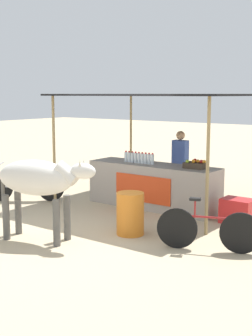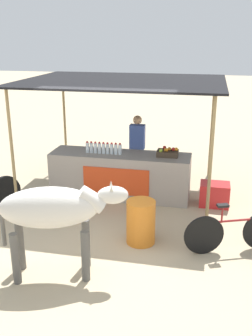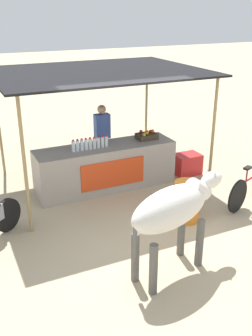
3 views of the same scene
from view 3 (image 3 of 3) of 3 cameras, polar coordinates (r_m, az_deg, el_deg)
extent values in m
plane|color=tan|center=(6.90, 4.16, -9.87)|extent=(60.00, 60.00, 0.00)
cube|color=#9E9389|center=(8.45, -2.97, 0.16)|extent=(3.00, 0.80, 0.96)
cube|color=red|center=(8.10, -1.87, -0.84)|extent=(1.40, 0.02, 0.58)
cube|color=black|center=(8.19, -4.07, 13.80)|extent=(4.20, 3.20, 0.04)
cylinder|color=#997F51|center=(6.67, -14.47, 0.11)|extent=(0.06, 0.06, 2.46)
cylinder|color=#997F51|center=(8.16, 12.48, 4.40)|extent=(0.06, 0.06, 2.46)
cylinder|color=#997F51|center=(10.49, 2.98, 8.91)|extent=(0.06, 0.06, 2.46)
cylinder|color=silver|center=(7.98, -7.65, 3.13)|extent=(0.07, 0.07, 0.22)
cylinder|color=red|center=(7.94, -7.69, 3.98)|extent=(0.04, 0.04, 0.03)
cylinder|color=silver|center=(8.00, -7.03, 3.23)|extent=(0.07, 0.07, 0.22)
cylinder|color=red|center=(7.96, -7.07, 4.08)|extent=(0.04, 0.04, 0.03)
cylinder|color=silver|center=(8.03, -6.42, 3.32)|extent=(0.07, 0.07, 0.22)
cylinder|color=red|center=(7.99, -6.46, 4.17)|extent=(0.04, 0.04, 0.03)
cylinder|color=silver|center=(8.06, -5.82, 3.41)|extent=(0.07, 0.07, 0.22)
cylinder|color=red|center=(8.02, -5.85, 4.26)|extent=(0.04, 0.04, 0.03)
cylinder|color=silver|center=(8.09, -5.22, 3.51)|extent=(0.07, 0.07, 0.22)
cylinder|color=red|center=(8.05, -5.25, 4.35)|extent=(0.04, 0.04, 0.03)
cylinder|color=silver|center=(8.11, -4.62, 3.60)|extent=(0.07, 0.07, 0.22)
cylinder|color=red|center=(8.08, -4.65, 4.43)|extent=(0.04, 0.04, 0.03)
cylinder|color=silver|center=(8.14, -4.03, 3.69)|extent=(0.07, 0.07, 0.22)
cylinder|color=red|center=(8.10, -4.05, 4.52)|extent=(0.04, 0.04, 0.03)
cylinder|color=silver|center=(8.18, -3.44, 3.77)|extent=(0.07, 0.07, 0.22)
cylinder|color=red|center=(8.14, -3.46, 4.61)|extent=(0.04, 0.04, 0.03)
cylinder|color=silver|center=(8.21, -2.85, 3.86)|extent=(0.07, 0.07, 0.22)
cylinder|color=red|center=(8.17, -2.87, 4.69)|extent=(0.04, 0.04, 0.03)
cube|color=#3F3326|center=(8.71, 3.02, 4.63)|extent=(0.44, 0.32, 0.12)
sphere|color=orange|center=(8.73, 3.10, 5.27)|extent=(0.08, 0.08, 0.08)
sphere|color=orange|center=(8.64, 3.04, 5.07)|extent=(0.08, 0.08, 0.08)
sphere|color=#B21E19|center=(8.75, 2.19, 5.32)|extent=(0.08, 0.08, 0.08)
sphere|color=orange|center=(8.65, 2.89, 5.10)|extent=(0.08, 0.08, 0.08)
sphere|color=#B21E19|center=(8.77, 3.59, 5.32)|extent=(0.08, 0.08, 0.08)
sphere|color=orange|center=(8.80, 3.90, 5.38)|extent=(0.08, 0.08, 0.08)
sphere|color=#8CB22D|center=(8.53, 2.64, 4.85)|extent=(0.08, 0.08, 0.08)
cylinder|color=#383842|center=(9.20, -3.39, 1.77)|extent=(0.22, 0.22, 0.88)
cube|color=#3F59A5|center=(8.97, -3.49, 6.08)|extent=(0.34, 0.20, 0.56)
sphere|color=tan|center=(8.87, -3.55, 8.50)|extent=(0.20, 0.20, 0.20)
cube|color=red|center=(9.35, 8.86, 0.58)|extent=(0.60, 0.44, 0.48)
cylinder|color=orange|center=(7.29, 8.78, -4.81)|extent=(0.49, 0.49, 0.76)
ellipsoid|color=silver|center=(5.53, 6.46, -5.80)|extent=(1.49, 0.89, 0.60)
cylinder|color=#575551|center=(6.30, 8.03, -9.32)|extent=(0.12, 0.12, 0.78)
cylinder|color=#575551|center=(6.11, 10.63, -10.61)|extent=(0.12, 0.12, 0.78)
cylinder|color=#575551|center=(5.71, 1.35, -12.83)|extent=(0.12, 0.12, 0.78)
cylinder|color=#575551|center=(5.50, 3.99, -14.46)|extent=(0.12, 0.12, 0.78)
cylinder|color=silver|center=(5.90, 10.45, -3.04)|extent=(0.50, 0.35, 0.41)
ellipsoid|color=silver|center=(6.09, 12.27, -1.70)|extent=(0.48, 0.33, 0.26)
cone|color=beige|center=(6.06, 11.74, -0.35)|extent=(0.05, 0.05, 0.10)
cone|color=beige|center=(5.98, 12.79, -0.74)|extent=(0.05, 0.05, 0.10)
cylinder|color=#575551|center=(5.26, 1.32, -10.69)|extent=(0.06, 0.06, 0.60)
cylinder|color=black|center=(7.22, -16.86, -6.56)|extent=(0.52, 0.43, 0.60)
cylinder|color=black|center=(7.79, 15.89, -3.96)|extent=(0.63, 0.28, 0.66)
cylinder|color=maroon|center=(8.12, 17.73, -1.38)|extent=(0.80, 0.35, 0.04)
cylinder|color=maroon|center=(7.89, 17.12, -1.06)|extent=(0.03, 0.03, 0.28)
cube|color=black|center=(7.83, 17.25, 0.01)|extent=(0.20, 0.16, 0.04)
camera|label=1|loc=(8.66, 70.98, -0.96)|focal=50.00mm
camera|label=2|loc=(4.76, 71.78, 3.48)|focal=42.00mm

